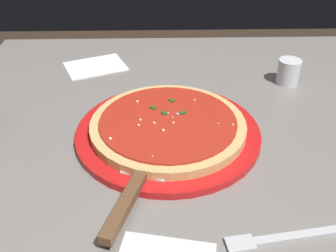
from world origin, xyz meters
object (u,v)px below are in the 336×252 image
object	(u,v)px
fork	(287,237)
napkin_folded_right	(95,66)
pizza	(168,125)
cup_small_sauce	(288,72)
serving_plate	(168,132)
pizza_server	(135,187)

from	to	relation	value
fork	napkin_folded_right	bearing A→B (deg)	120.97
pizza	cup_small_sauce	size ratio (longest dim) A/B	5.01
serving_plate	pizza_server	distance (m)	0.16
pizza_server	napkin_folded_right	bearing A→B (deg)	104.66
pizza	fork	xyz separation A→B (m)	(0.15, -0.23, -0.02)
cup_small_sauce	fork	bearing A→B (deg)	-105.41
napkin_folded_right	cup_small_sauce	bearing A→B (deg)	-12.16
napkin_folded_right	pizza_server	bearing A→B (deg)	-75.34
serving_plate	fork	bearing A→B (deg)	-57.82
pizza	napkin_folded_right	distance (m)	0.33
cup_small_sauce	fork	world-z (taller)	cup_small_sauce
napkin_folded_right	serving_plate	bearing A→B (deg)	-60.04
pizza_server	napkin_folded_right	size ratio (longest dim) A/B	1.66
pizza	fork	distance (m)	0.28
serving_plate	fork	xyz separation A→B (m)	(0.15, -0.23, -0.00)
pizza_server	napkin_folded_right	world-z (taller)	pizza_server
serving_plate	napkin_folded_right	size ratio (longest dim) A/B	2.41
cup_small_sauce	fork	xyz separation A→B (m)	(-0.12, -0.43, -0.02)
cup_small_sauce	napkin_folded_right	world-z (taller)	cup_small_sauce
pizza_server	pizza	bearing A→B (deg)	71.46
napkin_folded_right	fork	bearing A→B (deg)	-59.03
pizza_server	cup_small_sauce	world-z (taller)	cup_small_sauce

